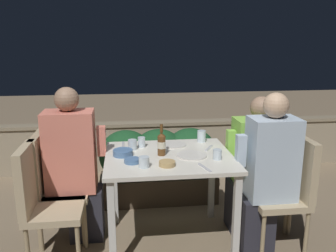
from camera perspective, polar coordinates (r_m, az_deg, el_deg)
The scene contains 25 objects.
ground_plane at distance 3.12m, azimuth 0.15°, elevation -18.00°, with size 16.00×16.00×0.00m, color #847056.
parapet_wall at distance 4.54m, azimuth -2.54°, elevation -3.10°, with size 9.00×0.18×0.62m.
dining_table at distance 2.82m, azimuth 0.16°, elevation -6.63°, with size 0.99×0.84×0.76m.
planter_hedge at distance 3.64m, azimuth -1.52°, elevation -5.80°, with size 1.19×0.47×0.76m.
chair_left_near at distance 2.78m, azimuth -19.79°, elevation -10.52°, with size 0.41×0.40×0.92m.
chair_left_far at distance 3.06m, azimuth -18.23°, elevation -8.04°, with size 0.41×0.40×0.92m.
person_coral_top at distance 2.99m, azimuth -14.68°, elevation -6.13°, with size 0.48×0.26×1.29m.
chair_right_near at distance 2.97m, azimuth 19.03°, elevation -8.80°, with size 0.41×0.40×0.92m.
person_blue_shirt at distance 2.86m, azimuth 15.60°, elevation -7.33°, with size 0.47×0.26×1.27m.
chair_right_far at distance 3.26m, azimuth 16.91°, elevation -6.61°, with size 0.41×0.40×0.92m.
person_green_blouse at distance 3.16m, azimuth 13.65°, elevation -6.02°, with size 0.50×0.26×1.18m.
beer_bottle at distance 2.77m, azimuth -1.05°, elevation -2.82°, with size 0.06×0.06×0.25m.
plate_0 at distance 3.04m, azimuth 0.94°, elevation -3.04°, with size 0.21×0.21×0.01m.
plate_1 at distance 2.78m, azimuth 3.82°, elevation -4.73°, with size 0.24×0.24×0.01m.
bowl_0 at distance 2.64m, azimuth -5.75°, elevation -5.49°, with size 0.12×0.12×0.03m.
bowl_1 at distance 2.80m, azimuth -7.25°, elevation -4.18°, with size 0.15×0.15×0.05m.
bowl_2 at distance 2.56m, azimuth -0.14°, elevation -5.98°, with size 0.12×0.12×0.03m.
glass_cup_0 at distance 2.71m, azimuth 7.91°, elevation -4.55°, with size 0.07×0.07×0.08m.
glass_cup_1 at distance 3.14m, azimuth 5.40°, elevation -1.65°, with size 0.07×0.07×0.10m.
glass_cup_2 at distance 2.93m, azimuth -5.73°, elevation -3.00°, with size 0.07×0.07×0.08m.
glass_cup_3 at distance 2.99m, azimuth -4.27°, elevation -2.59°, with size 0.06×0.06×0.08m.
glass_cup_4 at distance 2.53m, azimuth -3.87°, elevation -5.79°, with size 0.08×0.08×0.08m.
fork_0 at distance 2.54m, azimuth 5.90°, elevation -6.66°, with size 0.07×0.17×0.01m.
fork_1 at distance 2.97m, azimuth 6.58°, elevation -3.53°, with size 0.10×0.16×0.01m.
fork_2 at distance 3.07m, azimuth -7.23°, elevation -3.00°, with size 0.02×0.17×0.01m.
Camera 1 is at (-0.33, -2.62, 1.66)m, focal length 38.00 mm.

